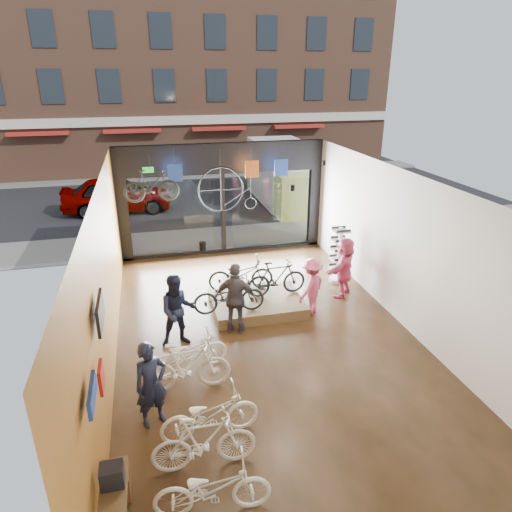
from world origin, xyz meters
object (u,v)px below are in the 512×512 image
object	(u,v)px
display_platform	(257,304)
customer_5	(344,267)
street_car	(117,194)
penny_farthing	(231,191)
floor_bike_4	(190,353)
floor_bike_1	(204,442)
hung_bike	(151,186)
display_bike_mid	(277,278)
customer_1	(178,311)
floor_bike_2	(210,415)
customer_3	(311,286)
floor_bike_0	(213,489)
sunglasses_rack	(339,255)
customer_0	(151,384)
customer_2	(236,299)
display_bike_left	(229,295)
box_truck	(289,177)
display_bike_right	(241,274)
floor_bike_3	(186,367)

from	to	relation	value
display_platform	customer_5	size ratio (longest dim) A/B	1.38
street_car	penny_farthing	size ratio (longest dim) A/B	2.65
floor_bike_4	floor_bike_1	bearing A→B (deg)	166.71
floor_bike_1	hung_bike	bearing A→B (deg)	3.80
display_bike_mid	customer_1	bearing A→B (deg)	111.89
floor_bike_2	customer_3	distance (m)	4.97
floor_bike_4	display_platform	distance (m)	3.10
display_bike_mid	customer_5	bearing A→B (deg)	-90.49
floor_bike_0	display_bike_mid	distance (m)	6.49
sunglasses_rack	floor_bike_2	bearing A→B (deg)	-113.68
street_car	floor_bike_4	bearing A→B (deg)	-171.44
floor_bike_0	floor_bike_2	distance (m)	1.51
floor_bike_0	sunglasses_rack	xyz separation A→B (m)	(4.91, 6.95, 0.41)
display_bike_mid	street_car	bearing A→B (deg)	19.65
penny_farthing	display_bike_mid	bearing A→B (deg)	-78.04
floor_bike_4	customer_0	distance (m)	1.66
floor_bike_2	customer_2	world-z (taller)	customer_2
customer_1	customer_3	size ratio (longest dim) A/B	1.14
floor_bike_4	display_bike_left	world-z (taller)	display_bike_left
display_bike_mid	penny_farthing	xyz separation A→B (m)	(-0.65, 3.06, 1.70)
display_bike_left	customer_0	distance (m)	3.76
floor_bike_2	floor_bike_4	size ratio (longest dim) A/B	1.05
floor_bike_0	hung_bike	xyz separation A→B (m)	(-0.40, 8.43, 2.48)
box_truck	display_bike_right	xyz separation A→B (m)	(-4.14, -8.77, -0.64)
display_bike_left	penny_farthing	distance (m)	4.16
display_bike_mid	penny_farthing	world-z (taller)	penny_farthing
floor_bike_2	hung_bike	world-z (taller)	hung_bike
floor_bike_2	floor_bike_4	world-z (taller)	floor_bike_2
floor_bike_3	display_bike_mid	xyz separation A→B (m)	(2.74, 3.03, 0.26)
floor_bike_0	penny_farthing	world-z (taller)	penny_farthing
street_car	sunglasses_rack	world-z (taller)	sunglasses_rack
customer_2	sunglasses_rack	world-z (taller)	customer_2
box_truck	display_platform	bearing A→B (deg)	-112.19
floor_bike_1	floor_bike_4	xyz separation A→B (m)	(0.05, 2.63, -0.07)
floor_bike_2	customer_3	size ratio (longest dim) A/B	1.13
street_car	customer_3	xyz separation A→B (m)	(5.28, -10.96, -0.04)
penny_farthing	display_platform	bearing A→B (deg)	-88.73
display_bike_mid	customer_5	size ratio (longest dim) A/B	0.95
floor_bike_1	display_bike_right	bearing A→B (deg)	-16.83
floor_bike_0	display_bike_mid	world-z (taller)	display_bike_mid
floor_bike_4	customer_1	size ratio (longest dim) A/B	0.94
floor_bike_1	floor_bike_2	size ratio (longest dim) A/B	0.97
floor_bike_3	display_platform	xyz separation A→B (m)	(2.16, 2.92, -0.38)
display_bike_left	floor_bike_2	bearing A→B (deg)	166.43
display_bike_mid	hung_bike	xyz separation A→B (m)	(-3.05, 2.52, 2.13)
display_bike_left	floor_bike_1	bearing A→B (deg)	166.32
hung_bike	display_bike_left	bearing A→B (deg)	-153.82
customer_0	sunglasses_rack	distance (m)	7.48
display_platform	customer_1	world-z (taller)	customer_1
display_bike_mid	customer_3	bearing A→B (deg)	-134.75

